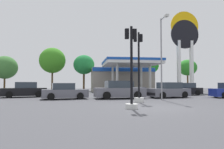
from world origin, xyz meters
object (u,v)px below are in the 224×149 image
Objects in this scene: station_pole_sign at (185,40)px; traffic_signal_0 at (131,76)px; car_3 at (119,90)px; car_5 at (184,90)px; car_6 at (168,91)px; tree_5 at (188,68)px; car_0 at (24,90)px; corner_streetlamp at (162,50)px; car_2 at (65,92)px; traffic_signal_1 at (139,77)px; tree_2 at (84,65)px; tree_4 at (150,66)px; car_4 at (125,89)px; tree_3 at (120,68)px; tree_1 at (52,61)px; tree_0 at (5,67)px.

station_pole_sign reaches higher than traffic_signal_0.
car_5 is at bearing 26.71° from car_3.
tree_5 is (11.75, 18.18, 3.75)m from car_6.
corner_streetlamp is (12.39, -5.52, 3.46)m from car_0.
car_3 reaches higher than car_2.
corner_streetlamp is at bearing 33.43° from traffic_signal_1.
car_0 is 0.97× the size of car_3.
car_5 is (-3.50, -6.37, -7.28)m from station_pole_sign.
tree_4 is at bearing 1.24° from tree_2.
traffic_signal_1 reaches higher than car_3.
traffic_signal_1 is (-0.69, -8.36, 1.11)m from car_4.
car_2 is 8.73m from traffic_signal_0.
car_5 is at bearing 46.64° from traffic_signal_1.
traffic_signal_1 is 22.01m from tree_3.
car_5 is 18.37m from tree_2.
car_4 is 0.91× the size of traffic_signal_1.
traffic_signal_0 is 25.66m from tree_2.
tree_4 is (7.51, 13.67, 3.96)m from car_4.
car_6 is at bearing 55.21° from traffic_signal_0.
car_5 is (7.07, -0.14, -0.07)m from car_4.
car_6 is 0.69× the size of tree_2.
car_6 is at bearing -102.93° from tree_4.
corner_streetlamp is (-5.73, -20.40, -0.55)m from tree_4.
car_2 is 0.89× the size of car_3.
traffic_signal_0 is (-2.09, -11.96, 1.04)m from car_4.
car_4 is 17.86m from tree_1.
car_3 is at bearing -131.79° from tree_5.
car_6 is 19.59m from tree_2.
traffic_signal_0 is at bearing -110.53° from tree_4.
tree_4 is at bearing 39.39° from car_0.
tree_3 is 20.13m from corner_streetlamp.
car_2 is at bearing -162.31° from car_5.
traffic_signal_0 reaches higher than car_2.
tree_2 reaches higher than traffic_signal_1.
car_5 is (8.53, 4.29, -0.08)m from car_3.
car_3 is 4.15m from traffic_signal_1.
tree_1 reaches higher than traffic_signal_1.
traffic_signal_0 is at bearing -127.79° from car_5.
traffic_signal_0 reaches higher than car_0.
car_0 is 0.60× the size of tree_1.
tree_3 is (1.77, 13.39, 3.36)m from car_4.
station_pole_sign is at bearing -20.37° from tree_1.
car_4 is at bearing -118.77° from tree_4.
corner_streetlamp reaches higher than car_5.
car_4 is (1.46, 4.43, -0.01)m from car_3.
traffic_signal_1 is 0.81× the size of tree_2.
corner_streetlamp is at bearing -46.76° from tree_0.
corner_streetlamp is (2.47, 1.63, 2.30)m from traffic_signal_1.
tree_1 is 1.20× the size of tree_2.
car_4 is at bearing -70.75° from tree_2.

